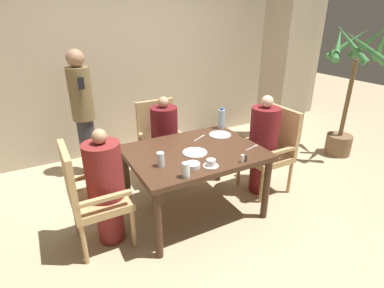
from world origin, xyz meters
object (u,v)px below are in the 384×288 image
object	(u,v)px
chair_far_side	(160,138)
potted_palm	(348,98)
standing_host	(83,111)
water_bottle	(222,119)
plate_main_left	(195,153)
glass_tall_mid	(186,170)
diner_in_left_chair	(106,186)
bowl_small	(193,165)
diner_in_right_chair	(263,144)
glass_tall_near	(161,159)
chair_right_side	(272,147)
chair_left_side	(89,194)
diner_in_far_chair	(165,140)
plate_main_right	(220,135)
teacup_with_saucer	(211,163)

from	to	relation	value
chair_far_side	potted_palm	distance (m)	2.71
standing_host	water_bottle	world-z (taller)	standing_host
plate_main_left	water_bottle	size ratio (longest dim) A/B	0.97
standing_host	water_bottle	xyz separation A→B (m)	(1.38, -1.02, -0.02)
water_bottle	glass_tall_mid	size ratio (longest dim) A/B	1.90
diner_in_left_chair	bowl_small	world-z (taller)	diner_in_left_chair
diner_in_right_chair	glass_tall_near	xyz separation A→B (m)	(-1.31, -0.15, 0.18)
chair_right_side	standing_host	bearing A→B (deg)	142.12
bowl_small	water_bottle	bearing A→B (deg)	42.70
glass_tall_mid	plate_main_left	bearing A→B (deg)	52.07
chair_left_side	potted_palm	xyz separation A→B (m)	(3.65, 0.24, 0.33)
glass_tall_mid	standing_host	bearing A→B (deg)	104.39
diner_in_far_chair	potted_palm	xyz separation A→B (m)	(2.62, -0.50, 0.30)
diner_in_left_chair	chair_far_side	distance (m)	1.25
standing_host	potted_palm	xyz separation A→B (m)	(3.41, -1.19, 0.01)
plate_main_right	glass_tall_near	size ratio (longest dim) A/B	1.85
diner_in_far_chair	water_bottle	distance (m)	0.73
chair_far_side	water_bottle	size ratio (longest dim) A/B	4.01
standing_host	potted_palm	distance (m)	3.61
diner_in_right_chair	standing_host	size ratio (longest dim) A/B	0.73
diner_in_left_chair	potted_palm	distance (m)	3.53
standing_host	chair_right_side	bearing A→B (deg)	-37.88
diner_in_right_chair	teacup_with_saucer	bearing A→B (deg)	-158.54
potted_palm	plate_main_right	bearing A→B (deg)	-179.45
water_bottle	diner_in_left_chair	bearing A→B (deg)	-164.70
diner_in_right_chair	plate_main_right	bearing A→B (deg)	154.37
standing_host	teacup_with_saucer	distance (m)	1.94
diner_in_far_chair	diner_in_right_chair	size ratio (longest dim) A/B	0.94
diner_in_right_chair	bowl_small	xyz separation A→B (m)	(-1.08, -0.31, 0.14)
chair_right_side	bowl_small	size ratio (longest dim) A/B	7.58
plate_main_left	teacup_with_saucer	bearing A→B (deg)	-91.39
chair_far_side	glass_tall_near	bearing A→B (deg)	-112.29
chair_far_side	bowl_small	distance (m)	1.23
chair_far_side	diner_in_left_chair	bearing A→B (deg)	-135.25
chair_right_side	teacup_with_saucer	world-z (taller)	chair_right_side
chair_left_side	chair_right_side	xyz separation A→B (m)	(2.07, 0.00, 0.00)
chair_far_side	diner_in_far_chair	xyz separation A→B (m)	(-0.00, -0.14, 0.03)
diner_in_far_chair	plate_main_left	size ratio (longest dim) A/B	4.56
bowl_small	plate_main_right	bearing A→B (deg)	39.71
standing_host	teacup_with_saucer	size ratio (longest dim) A/B	11.52
diner_in_right_chair	teacup_with_saucer	size ratio (longest dim) A/B	8.40
diner_in_left_chair	plate_main_right	bearing A→B (deg)	9.12
diner_in_far_chair	glass_tall_mid	xyz separation A→B (m)	(-0.32, -1.17, 0.22)
glass_tall_near	teacup_with_saucer	bearing A→B (deg)	-29.11
diner_in_left_chair	diner_in_far_chair	world-z (taller)	diner_in_left_chair
diner_in_right_chair	glass_tall_near	size ratio (longest dim) A/B	8.98
plate_main_left	teacup_with_saucer	size ratio (longest dim) A/B	1.73
diner_in_left_chair	potted_palm	xyz separation A→B (m)	(3.51, 0.24, 0.30)
potted_palm	plate_main_right	xyz separation A→B (m)	(-2.17, -0.02, -0.14)
potted_palm	bowl_small	bearing A→B (deg)	-168.95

